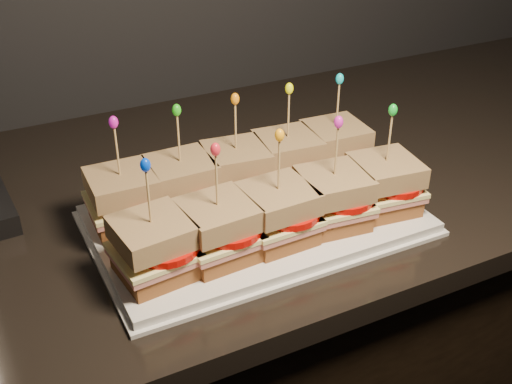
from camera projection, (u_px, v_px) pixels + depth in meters
name	position (u px, v px, depth m)	size (l,w,h in m)	color
granite_slab	(245.00, 183.00, 1.04)	(2.43, 0.70, 0.03)	black
platter	(256.00, 220.00, 0.90)	(0.44, 0.27, 0.02)	silver
platter_rim	(256.00, 224.00, 0.90)	(0.45, 0.28, 0.01)	silver
sandwich_0_bread_bot	(125.00, 215.00, 0.87)	(0.08, 0.08, 0.02)	brown
sandwich_0_ham	(124.00, 205.00, 0.87)	(0.09, 0.09, 0.01)	#C66658
sandwich_0_cheese	(123.00, 201.00, 0.86)	(0.09, 0.09, 0.01)	#FFF59A
sandwich_0_tomato	(133.00, 196.00, 0.86)	(0.08, 0.08, 0.01)	#C50C05
sandwich_0_bread_top	(121.00, 184.00, 0.85)	(0.09, 0.09, 0.03)	#5B2E11
sandwich_0_pick	(117.00, 154.00, 0.83)	(0.00, 0.00, 0.09)	tan
sandwich_0_frill	(113.00, 122.00, 0.80)	(0.01, 0.01, 0.02)	#C213A8
sandwich_1_bread_bot	(183.00, 201.00, 0.91)	(0.08, 0.08, 0.02)	brown
sandwich_1_ham	(182.00, 191.00, 0.90)	(0.09, 0.09, 0.01)	#C66658
sandwich_1_cheese	(182.00, 187.00, 0.89)	(0.09, 0.09, 0.01)	#FFF59A
sandwich_1_tomato	(191.00, 182.00, 0.89)	(0.08, 0.08, 0.01)	#C50C05
sandwich_1_bread_top	(181.00, 170.00, 0.88)	(0.09, 0.09, 0.03)	#5B2E11
sandwich_1_pick	(179.00, 141.00, 0.86)	(0.00, 0.00, 0.09)	tan
sandwich_1_frill	(177.00, 110.00, 0.83)	(0.01, 0.01, 0.02)	green
sandwich_2_bread_bot	(237.00, 187.00, 0.94)	(0.08, 0.08, 0.02)	brown
sandwich_2_ham	(236.00, 178.00, 0.93)	(0.09, 0.09, 0.01)	#C66658
sandwich_2_cheese	(236.00, 174.00, 0.93)	(0.09, 0.09, 0.01)	#FFF59A
sandwich_2_tomato	(246.00, 169.00, 0.92)	(0.08, 0.08, 0.01)	#C50C05
sandwich_2_bread_top	(236.00, 157.00, 0.91)	(0.09, 0.09, 0.03)	#5B2E11
sandwich_2_pick	(236.00, 129.00, 0.89)	(0.00, 0.00, 0.09)	tan
sandwich_2_frill	(235.00, 99.00, 0.87)	(0.01, 0.01, 0.02)	orange
sandwich_3_bread_bot	(287.00, 175.00, 0.97)	(0.08, 0.08, 0.02)	brown
sandwich_3_ham	(287.00, 165.00, 0.96)	(0.09, 0.09, 0.01)	#C66658
sandwich_3_cheese	(287.00, 161.00, 0.96)	(0.09, 0.09, 0.01)	#FFF59A
sandwich_3_tomato	(296.00, 157.00, 0.96)	(0.08, 0.08, 0.01)	#C50C05
sandwich_3_bread_top	(288.00, 145.00, 0.95)	(0.09, 0.09, 0.03)	#5B2E11
sandwich_3_pick	(288.00, 118.00, 0.92)	(0.00, 0.00, 0.09)	tan
sandwich_3_frill	(289.00, 88.00, 0.90)	(0.01, 0.01, 0.02)	#EEFC07
sandwich_4_bread_bot	(334.00, 163.00, 1.00)	(0.08, 0.08, 0.02)	brown
sandwich_4_ham	(334.00, 154.00, 1.00)	(0.09, 0.09, 0.01)	#C66658
sandwich_4_cheese	(335.00, 150.00, 0.99)	(0.09, 0.09, 0.01)	#FFF59A
sandwich_4_tomato	(344.00, 146.00, 0.99)	(0.08, 0.08, 0.01)	#C50C05
sandwich_4_bread_top	(336.00, 134.00, 0.98)	(0.09, 0.09, 0.03)	#5B2E11
sandwich_4_pick	(338.00, 107.00, 0.96)	(0.00, 0.00, 0.09)	tan
sandwich_4_frill	(340.00, 79.00, 0.93)	(0.01, 0.01, 0.02)	#0CC0CB
sandwich_5_bread_bot	(155.00, 266.00, 0.78)	(0.08, 0.08, 0.02)	brown
sandwich_5_ham	(154.00, 255.00, 0.77)	(0.09, 0.09, 0.01)	#C66658
sandwich_5_cheese	(154.00, 251.00, 0.76)	(0.09, 0.09, 0.01)	#FFF59A
sandwich_5_tomato	(165.00, 245.00, 0.76)	(0.08, 0.08, 0.01)	#C50C05
sandwich_5_bread_top	(152.00, 232.00, 0.75)	(0.09, 0.09, 0.03)	#5B2E11
sandwich_5_pick	(149.00, 200.00, 0.73)	(0.00, 0.00, 0.09)	tan
sandwich_5_frill	(145.00, 165.00, 0.71)	(0.01, 0.01, 0.02)	#0436D2
sandwich_6_bread_bot	(219.00, 247.00, 0.81)	(0.08, 0.08, 0.02)	brown
sandwich_6_ham	(219.00, 237.00, 0.80)	(0.09, 0.09, 0.01)	#C66658
sandwich_6_cheese	(218.00, 233.00, 0.80)	(0.09, 0.09, 0.01)	#FFF59A
sandwich_6_tomato	(229.00, 228.00, 0.79)	(0.08, 0.08, 0.01)	#C50C05
sandwich_6_bread_top	(218.00, 215.00, 0.78)	(0.09, 0.09, 0.03)	#5B2E11
sandwich_6_pick	(217.00, 183.00, 0.76)	(0.00, 0.00, 0.09)	tan
sandwich_6_frill	(215.00, 149.00, 0.74)	(0.01, 0.01, 0.02)	red
sandwich_7_bread_bot	(278.00, 231.00, 0.84)	(0.08, 0.08, 0.02)	brown
sandwich_7_ham	(278.00, 221.00, 0.83)	(0.09, 0.09, 0.01)	#C66658
sandwich_7_cheese	(278.00, 216.00, 0.83)	(0.09, 0.09, 0.01)	#FFF59A
sandwich_7_tomato	(288.00, 211.00, 0.83)	(0.08, 0.08, 0.01)	#C50C05
sandwich_7_bread_top	(278.00, 199.00, 0.82)	(0.09, 0.09, 0.03)	#5B2E11
sandwich_7_pick	(279.00, 168.00, 0.79)	(0.00, 0.00, 0.09)	tan
sandwich_7_frill	(280.00, 135.00, 0.77)	(0.01, 0.01, 0.02)	#FEA010
sandwich_8_bread_bot	(332.00, 215.00, 0.87)	(0.08, 0.08, 0.02)	brown
sandwich_8_ham	(333.00, 205.00, 0.87)	(0.09, 0.09, 0.01)	#C66658
sandwich_8_cheese	(333.00, 201.00, 0.86)	(0.09, 0.09, 0.01)	#FFF59A
sandwich_8_tomato	(343.00, 196.00, 0.86)	(0.08, 0.08, 0.01)	#C50C05
sandwich_8_bread_top	(334.00, 184.00, 0.85)	(0.09, 0.09, 0.03)	#5B2E11
sandwich_8_pick	(336.00, 154.00, 0.83)	(0.00, 0.00, 0.09)	tan
sandwich_8_frill	(339.00, 122.00, 0.80)	(0.01, 0.01, 0.02)	#D621B2
sandwich_9_bread_bot	(382.00, 200.00, 0.91)	(0.08, 0.08, 0.02)	brown
sandwich_9_ham	(383.00, 191.00, 0.90)	(0.09, 0.09, 0.01)	#C66658
sandwich_9_cheese	(384.00, 187.00, 0.89)	(0.09, 0.09, 0.01)	#FFF59A
sandwich_9_tomato	(394.00, 182.00, 0.89)	(0.08, 0.08, 0.01)	#C50C05
sandwich_9_bread_top	(386.00, 170.00, 0.88)	(0.09, 0.09, 0.03)	#5B2E11
sandwich_9_pick	(389.00, 141.00, 0.86)	(0.00, 0.00, 0.09)	tan
sandwich_9_frill	(393.00, 110.00, 0.84)	(0.01, 0.01, 0.02)	green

